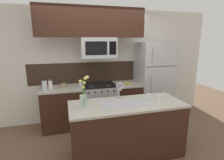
{
  "coord_description": "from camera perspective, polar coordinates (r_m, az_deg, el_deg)",
  "views": [
    {
      "loc": [
        -0.71,
        -2.84,
        1.9
      ],
      "look_at": [
        0.14,
        0.27,
        1.16
      ],
      "focal_mm": 28.0,
      "sensor_mm": 36.0,
      "label": 1
    }
  ],
  "objects": [
    {
      "name": "storage_jar_tall",
      "position": [
        3.85,
        -21.18,
        -1.32
      ],
      "size": [
        0.1,
        0.1,
        0.2
      ],
      "color": "silver",
      "rests_on": "back_counter_left"
    },
    {
      "name": "upper_cabinet_band",
      "position": [
        3.75,
        -6.79,
        18.21
      ],
      "size": [
        2.19,
        0.34,
        0.6
      ],
      "primitive_type": "cube",
      "color": "#381E14"
    },
    {
      "name": "microwave",
      "position": [
        3.79,
        -4.54,
        10.44
      ],
      "size": [
        0.74,
        0.4,
        0.43
      ],
      "color": "#B7BABF"
    },
    {
      "name": "spare_glass",
      "position": [
        3.07,
        15.09,
        -5.42
      ],
      "size": [
        0.07,
        0.07,
        0.09
      ],
      "color": "silver",
      "rests_on": "island_counter"
    },
    {
      "name": "stove_range",
      "position": [
        4.07,
        -4.27,
        -7.8
      ],
      "size": [
        0.76,
        0.64,
        0.93
      ],
      "color": "#B7BABF",
      "rests_on": "ground"
    },
    {
      "name": "storage_jar_medium",
      "position": [
        3.85,
        -19.49,
        -1.26
      ],
      "size": [
        0.08,
        0.08,
        0.19
      ],
      "color": "silver",
      "rests_on": "back_counter_left"
    },
    {
      "name": "kitchen_sink",
      "position": [
        2.84,
        3.68,
        -8.97
      ],
      "size": [
        0.76,
        0.4,
        0.16
      ],
      "color": "#ADAFB5",
      "rests_on": "island_counter"
    },
    {
      "name": "banana_bunch",
      "position": [
        4.05,
        5.17,
        -0.96
      ],
      "size": [
        0.19,
        0.12,
        0.07
      ],
      "color": "yellow",
      "rests_on": "back_counter_right"
    },
    {
      "name": "island_counter",
      "position": [
        3.03,
        4.82,
        -15.62
      ],
      "size": [
        1.85,
        0.75,
        0.91
      ],
      "color": "#381E14",
      "rests_on": "ground"
    },
    {
      "name": "ground_plane",
      "position": [
        3.49,
        -1.1,
        -20.05
      ],
      "size": [
        10.0,
        10.0,
        0.0
      ],
      "primitive_type": "plane",
      "color": "brown"
    },
    {
      "name": "back_counter_right",
      "position": [
        4.24,
        4.69,
        -7.02
      ],
      "size": [
        0.61,
        0.65,
        0.91
      ],
      "color": "#381E14",
      "rests_on": "ground"
    },
    {
      "name": "drinking_glass",
      "position": [
        3.0,
        11.88,
        -5.43
      ],
      "size": [
        0.07,
        0.07,
        0.12
      ],
      "color": "silver",
      "rests_on": "island_counter"
    },
    {
      "name": "refrigerator",
      "position": [
        4.41,
        13.26,
        -0.23
      ],
      "size": [
        0.82,
        0.74,
        1.85
      ],
      "color": "#B7BABF",
      "rests_on": "ground"
    },
    {
      "name": "rear_partition",
      "position": [
        4.29,
        -1.49,
        4.87
      ],
      "size": [
        5.2,
        0.1,
        2.6
      ],
      "primitive_type": "cube",
      "color": "silver",
      "rests_on": "ground"
    },
    {
      "name": "back_counter_left",
      "position": [
        4.01,
        -15.8,
        -8.68
      ],
      "size": [
        0.89,
        0.65,
        0.91
      ],
      "color": "#381E14",
      "rests_on": "ground"
    },
    {
      "name": "sink_faucet",
      "position": [
        2.93,
        2.53,
        -2.76
      ],
      "size": [
        0.14,
        0.14,
        0.31
      ],
      "color": "#B7BABF",
      "rests_on": "island_counter"
    },
    {
      "name": "storage_jar_squat",
      "position": [
        3.89,
        -9.94,
        -1.01
      ],
      "size": [
        0.1,
        0.1,
        0.13
      ],
      "color": "silver",
      "rests_on": "back_counter_left"
    },
    {
      "name": "flower_vase",
      "position": [
        2.63,
        -9.32,
        -6.06
      ],
      "size": [
        0.16,
        0.17,
        0.49
      ],
      "color": "silver",
      "rests_on": "island_counter"
    },
    {
      "name": "splash_band",
      "position": [
        4.19,
        -5.28,
        2.57
      ],
      "size": [
        3.05,
        0.01,
        0.48
      ],
      "primitive_type": "cube",
      "color": "#332319",
      "rests_on": "rear_partition"
    },
    {
      "name": "storage_jar_short",
      "position": [
        3.88,
        -15.54,
        -1.51
      ],
      "size": [
        0.1,
        0.1,
        0.11
      ],
      "color": "#997F5B",
      "rests_on": "back_counter_left"
    }
  ]
}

